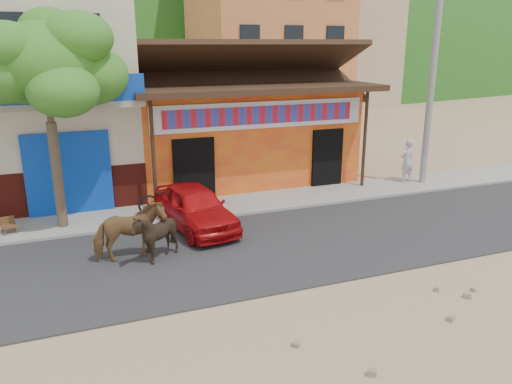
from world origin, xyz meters
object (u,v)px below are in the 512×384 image
Objects in this scene: pedestrian at (407,161)px; cow_tan at (130,232)px; cow_dark at (155,236)px; red_car at (195,207)px; utility_pole at (433,74)px; scooter at (169,198)px; tree at (51,122)px; cafe_chair_right at (8,219)px.

cow_tan is at bearing 3.69° from pedestrian.
cow_dark is 2.41m from red_car.
cow_dark is at bearing -126.83° from cow_tan.
utility_pole is 4.26× the size of scooter.
pedestrian is (9.14, 0.41, 0.33)m from scooter.
tree reaches higher than cafe_chair_right.
cafe_chair_right is at bearing -11.53° from pedestrian.
scooter reaches higher than cafe_chair_right.
tree is 4.04m from cow_tan.
scooter is 4.50m from cafe_chair_right.
utility_pole is 4.88× the size of pedestrian.
red_car is 5.15m from cafe_chair_right.
cow_dark is 0.79× the size of pedestrian.
cow_dark is 3.39m from scooter.
scooter is (0.98, 3.24, -0.07)m from cow_dark.
cow_dark is at bearing -136.98° from red_car.
cow_dark is (2.12, -3.19, -2.43)m from tree.
utility_pole is at bearing 141.15° from pedestrian.
pedestrian is at bearing -79.69° from cow_tan.
red_car is 4.53× the size of cafe_chair_right.
cow_tan is 1.04× the size of pedestrian.
red_car is at bearing -2.22° from pedestrian.
cow_tan is at bearing 157.61° from scooter.
tree is 4.54m from red_car.
scooter is (1.53, 2.93, -0.15)m from cow_tan.
pedestrian reaches higher than scooter.
cafe_chair_right is at bearing -126.29° from cow_dark.
cow_tan is 2.11× the size of cafe_chair_right.
red_car is at bearing -170.81° from utility_pole.
scooter is at bearing -11.10° from pedestrian.
cafe_chair_right is (-3.52, 3.14, -0.16)m from cow_dark.
cow_dark is at bearing 6.19° from pedestrian.
red_car is (1.48, 1.91, -0.02)m from cow_dark.
cafe_chair_right is at bearing -178.99° from utility_pole.
pedestrian is (10.67, 3.34, 0.18)m from cow_tan.
tree is 3.52× the size of cow_tan.
utility_pole is at bearing 113.08° from cow_dark.
scooter is (3.10, 0.05, -2.51)m from tree.
tree is 0.75× the size of utility_pole.
utility_pole is 14.65m from cafe_chair_right.
tree is 12.84m from utility_pole.
cow_tan is (-11.23, -3.08, -3.36)m from utility_pole.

